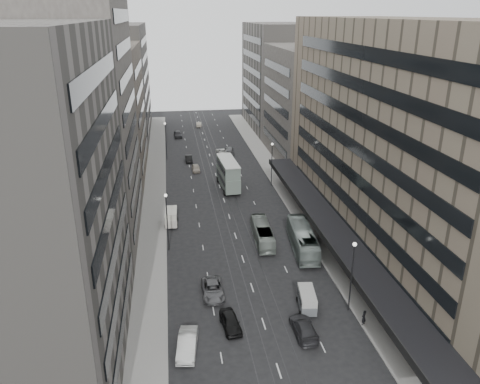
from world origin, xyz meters
TOP-DOWN VIEW (x-y plane):
  - ground at (0.00, 0.00)m, footprint 220.00×220.00m
  - sidewalk_right at (12.00, 37.50)m, footprint 4.00×125.00m
  - sidewalk_left at (-12.00, 37.50)m, footprint 4.00×125.00m
  - department_store at (21.45, 8.00)m, footprint 19.20×60.00m
  - building_right_mid at (21.50, 52.00)m, footprint 15.00×28.00m
  - building_right_far at (21.50, 82.00)m, footprint 15.00×32.00m
  - building_left_a at (-21.50, -8.00)m, footprint 15.00×28.00m
  - building_left_b at (-21.50, 19.00)m, footprint 15.00×26.00m
  - building_left_c at (-21.50, 46.00)m, footprint 15.00×28.00m
  - building_left_d at (-21.50, 79.00)m, footprint 15.00×38.00m
  - lamp_right_near at (9.70, -5.00)m, footprint 0.44×0.44m
  - lamp_right_far at (9.70, 35.00)m, footprint 0.44×0.44m
  - lamp_left_near at (-9.70, 12.00)m, footprint 0.44×0.44m
  - lamp_left_far at (-9.70, 55.00)m, footprint 0.44×0.44m
  - bus_near at (8.50, 9.37)m, footprint 3.88×11.83m
  - bus_far at (3.54, 12.56)m, footprint 2.62×9.57m
  - double_decker at (1.50, 34.90)m, footprint 3.55×10.04m
  - vw_microbus at (5.21, -4.03)m, footprint 2.26×4.18m
  - panel_van at (-9.20, 20.18)m, footprint 2.07×4.00m
  - sedan_0 at (-3.54, -6.17)m, footprint 2.22×4.52m
  - sedan_1 at (-8.13, -9.05)m, footprint 2.41×5.19m
  - sedan_2 at (-4.75, 0.20)m, footprint 2.49×5.34m
  - sedan_3 at (3.68, -8.26)m, footprint 2.11×5.13m
  - sedan_4 at (-3.84, 45.69)m, footprint 1.64×4.00m
  - sedan_5 at (-4.96, 52.48)m, footprint 1.48×4.17m
  - sedan_6 at (2.91, 57.26)m, footprint 2.82×5.09m
  - sedan_7 at (4.61, 57.68)m, footprint 2.55×5.37m
  - sedan_8 at (-6.72, 74.58)m, footprint 2.23×4.97m
  - sedan_9 at (-0.44, 86.00)m, footprint 1.59×4.08m
  - pedestrian at (10.20, -7.88)m, footprint 0.74×0.70m

SIDE VIEW (x-z plane):
  - ground at x=0.00m, z-range 0.00..0.00m
  - sidewalk_right at x=12.00m, z-range 0.00..0.15m
  - sidewalk_left at x=-12.00m, z-range 0.00..0.15m
  - sedan_9 at x=-0.44m, z-range 0.00..1.32m
  - sedan_6 at x=2.91m, z-range 0.00..1.35m
  - sedan_4 at x=-3.84m, z-range 0.00..1.36m
  - sedan_5 at x=-4.96m, z-range 0.00..1.37m
  - sedan_2 at x=-4.75m, z-range 0.00..1.48m
  - sedan_0 at x=-3.54m, z-range 0.00..1.48m
  - sedan_3 at x=3.68m, z-range 0.00..1.49m
  - sedan_7 at x=4.61m, z-range 0.00..1.51m
  - sedan_1 at x=-8.13m, z-range 0.00..1.65m
  - sedan_8 at x=-6.72m, z-range 0.00..1.66m
  - pedestrian at x=10.20m, z-range 0.15..1.85m
  - vw_microbus at x=5.21m, z-range 0.12..2.27m
  - bus_far at x=3.54m, z-range 0.00..2.64m
  - panel_van at x=-9.20m, z-range 0.13..2.61m
  - bus_near at x=8.50m, z-range 0.00..3.24m
  - double_decker at x=1.50m, z-range 0.21..5.62m
  - lamp_right_near at x=9.70m, z-range 1.04..9.36m
  - lamp_right_far at x=9.70m, z-range 1.04..9.36m
  - lamp_left_near at x=-9.70m, z-range 1.04..9.36m
  - lamp_left_far at x=-9.70m, z-range 1.04..9.36m
  - building_right_mid at x=21.50m, z-range 0.00..24.00m
  - building_left_c at x=-21.50m, z-range 0.00..25.00m
  - building_right_far at x=21.50m, z-range 0.00..28.00m
  - building_left_d at x=-21.50m, z-range 0.00..28.00m
  - department_store at x=21.45m, z-range -0.05..29.95m
  - building_left_a at x=-21.50m, z-range 0.00..30.00m
  - building_left_b at x=-21.50m, z-range 0.00..34.00m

